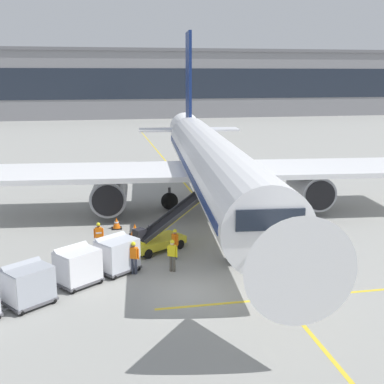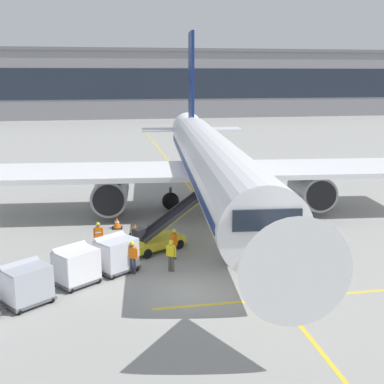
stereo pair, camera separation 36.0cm
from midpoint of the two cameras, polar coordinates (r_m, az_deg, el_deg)
The scene contains 15 objects.
ground_plane at distance 24.17m, azimuth -0.40°, elevation -11.36°, with size 600.00×600.00×0.00m, color gray.
parked_airplane at distance 36.90m, azimuth 1.91°, elevation 3.27°, with size 33.12×43.40×14.38m.
belt_loader at distance 29.50m, azimuth -4.11°, elevation -4.96°, with size 5.20×3.85×2.96m.
baggage_cart_lead at distance 26.44m, azimuth -9.01°, elevation -6.97°, with size 2.67×2.48×1.91m.
baggage_cart_second at distance 25.27m, azimuth -13.41°, elevation -8.15°, with size 2.67×2.48×1.91m.
baggage_cart_third at distance 23.78m, azimuth -18.69°, elevation -9.90°, with size 2.67×2.48×1.91m.
ground_crew_by_loader at distance 27.91m, azimuth -2.32°, elevation -5.71°, with size 0.35×0.55×1.74m.
ground_crew_by_carts at distance 26.18m, azimuth -2.65°, elevation -7.02°, with size 0.50×0.40×1.74m.
ground_crew_marshaller at distance 29.61m, azimuth -10.96°, elevation -4.83°, with size 0.57×0.26×1.74m.
ground_crew_wingwalker at distance 26.05m, azimuth -7.07°, elevation -7.23°, with size 0.53×0.38×1.74m.
safety_cone_engine_keepout at distance 32.25m, azimuth -6.87°, elevation -4.31°, with size 0.70×0.70×0.79m.
safety_cone_wingtip at distance 33.86m, azimuth -8.93°, elevation -3.54°, with size 0.68×0.68×0.76m.
apron_guidance_line_lead_in at distance 36.96m, azimuth 1.82°, elevation -2.54°, with size 0.20×110.00×0.01m.
apron_guidance_line_stop_bar at distance 23.90m, azimuth 10.00°, elevation -11.87°, with size 12.00×0.20×0.01m.
terminal_building at distance 124.52m, azimuth -4.03°, elevation 12.26°, with size 122.56×14.77×15.97m.
Camera 1 is at (-4.18, -21.57, 10.08)m, focal length 46.66 mm.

